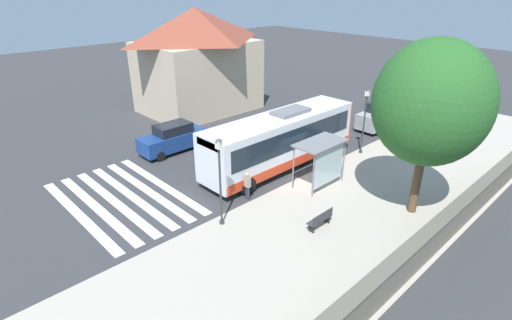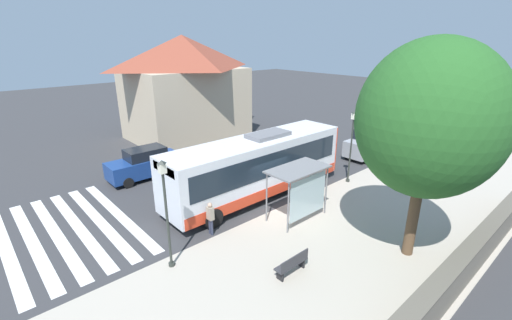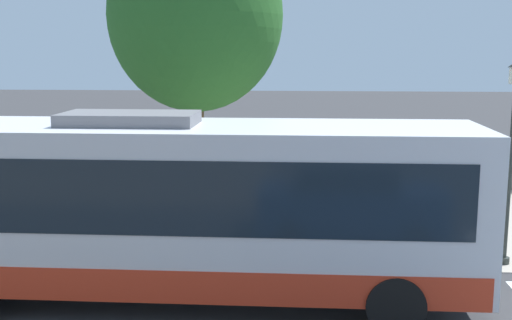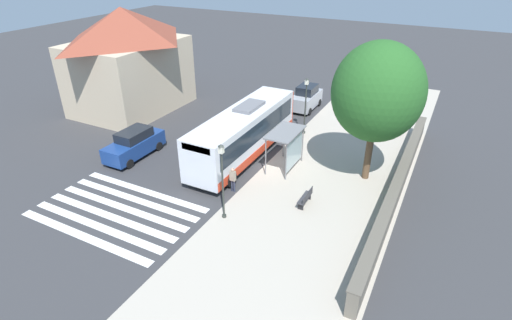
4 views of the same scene
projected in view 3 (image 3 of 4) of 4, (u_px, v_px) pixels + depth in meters
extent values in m
plane|color=#353538|center=(208.00, 266.00, 14.03)|extent=(120.00, 120.00, 0.00)
cube|color=#ADA393|center=(230.00, 214.00, 18.45)|extent=(9.00, 44.00, 0.02)
cube|color=#6B6356|center=(243.00, 166.00, 22.32)|extent=(0.50, 20.00, 1.33)
cube|color=#5B5449|center=(243.00, 146.00, 22.20)|extent=(0.60, 20.00, 0.08)
cube|color=silver|center=(177.00, 202.00, 11.86)|extent=(2.58, 11.08, 2.88)
cube|color=black|center=(176.00, 182.00, 11.79)|extent=(2.62, 10.20, 1.27)
cube|color=red|center=(178.00, 262.00, 12.05)|extent=(2.62, 10.86, 0.58)
cube|color=black|center=(484.00, 144.00, 11.28)|extent=(1.94, 0.08, 0.40)
cube|color=slate|center=(130.00, 119.00, 11.65)|extent=(1.29, 2.44, 0.22)
cylinder|color=black|center=(378.00, 258.00, 13.01)|extent=(0.30, 1.00, 1.00)
cylinder|color=black|center=(395.00, 305.00, 10.64)|extent=(0.30, 1.00, 1.00)
cylinder|color=black|center=(28.00, 250.00, 13.52)|extent=(0.30, 1.00, 1.00)
cylinder|color=slate|center=(147.00, 202.00, 14.47)|extent=(0.08, 0.08, 2.56)
cylinder|color=slate|center=(270.00, 204.00, 14.27)|extent=(0.08, 0.08, 2.56)
cylinder|color=slate|center=(161.00, 189.00, 15.85)|extent=(0.08, 0.08, 2.56)
cylinder|color=slate|center=(272.00, 191.00, 15.66)|extent=(0.08, 0.08, 2.56)
cube|color=slate|center=(212.00, 141.00, 14.84)|extent=(1.71, 3.07, 0.08)
cube|color=silver|center=(216.00, 185.00, 15.71)|extent=(0.03, 2.50, 2.04)
cylinder|color=#2D3347|center=(395.00, 257.00, 13.48)|extent=(0.12, 0.12, 0.76)
cylinder|color=#2D3347|center=(396.00, 259.00, 13.32)|extent=(0.12, 0.12, 0.76)
cube|color=gray|center=(396.00, 226.00, 13.28)|extent=(0.34, 0.22, 0.62)
sphere|color=tan|center=(397.00, 207.00, 13.21)|extent=(0.21, 0.21, 0.21)
cube|color=#333338|center=(349.00, 205.00, 17.69)|extent=(0.40, 1.48, 0.06)
cube|color=#333338|center=(349.00, 195.00, 17.82)|extent=(0.04, 1.48, 0.40)
cube|color=black|center=(327.00, 212.00, 17.77)|extent=(0.32, 0.06, 0.45)
cube|color=black|center=(370.00, 213.00, 17.69)|extent=(0.32, 0.06, 0.45)
cylinder|color=#2D332D|center=(504.00, 261.00, 14.15)|extent=(0.24, 0.24, 0.16)
cylinder|color=#2D332D|center=(509.00, 176.00, 13.83)|extent=(0.10, 0.10, 3.96)
cylinder|color=brown|center=(197.00, 132.00, 20.05)|extent=(0.43, 0.43, 4.24)
ellipsoid|color=#265B23|center=(196.00, 15.00, 19.44)|extent=(5.31, 5.31, 5.84)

